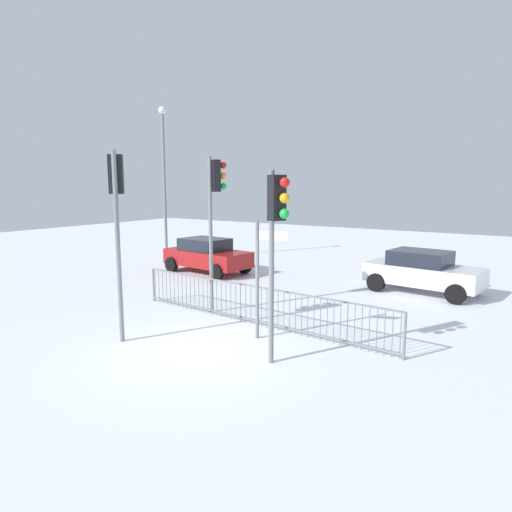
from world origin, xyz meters
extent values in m
plane|color=white|center=(0.00, 0.00, 0.00)|extent=(60.00, 60.00, 0.00)
cylinder|color=slate|center=(1.77, 0.36, 2.01)|extent=(0.11, 0.11, 4.03)
cube|color=black|center=(1.93, 0.30, 3.48)|extent=(0.32, 0.38, 0.90)
sphere|color=red|center=(2.16, 0.21, 3.78)|extent=(0.20, 0.20, 0.20)
sphere|color=orange|center=(2.16, 0.21, 3.48)|extent=(0.20, 0.20, 0.20)
sphere|color=green|center=(2.16, 0.21, 3.18)|extent=(0.20, 0.20, 0.20)
cylinder|color=slate|center=(-1.73, 2.70, 2.27)|extent=(0.11, 0.11, 4.53)
cube|color=black|center=(-1.65, 2.84, 3.98)|extent=(0.39, 0.35, 0.90)
sphere|color=red|center=(-1.53, 3.06, 4.28)|extent=(0.20, 0.20, 0.20)
sphere|color=orange|center=(-1.53, 3.06, 3.98)|extent=(0.20, 0.20, 0.20)
sphere|color=green|center=(-1.53, 3.06, 3.68)|extent=(0.20, 0.20, 0.20)
cylinder|color=slate|center=(-1.91, -0.50, 2.26)|extent=(0.11, 0.11, 4.52)
cube|color=black|center=(-2.01, -0.37, 3.97)|extent=(0.39, 0.37, 0.90)
sphere|color=red|center=(-2.18, -0.18, 4.27)|extent=(0.20, 0.20, 0.20)
sphere|color=orange|center=(-2.18, -0.18, 3.97)|extent=(0.20, 0.20, 0.20)
sphere|color=green|center=(-2.18, -0.18, 3.67)|extent=(0.20, 0.20, 0.20)
cylinder|color=slate|center=(0.68, 1.49, 1.45)|extent=(0.09, 0.09, 2.90)
cube|color=white|center=(1.06, 1.61, 2.55)|extent=(0.68, 0.23, 0.22)
cube|color=slate|center=(-0.01, 2.36, 1.05)|extent=(8.20, 0.64, 0.04)
cube|color=slate|center=(-0.01, 2.36, 0.12)|extent=(8.20, 0.64, 0.04)
cylinder|color=slate|center=(-4.02, 2.65, 0.53)|extent=(0.02, 0.02, 1.05)
cylinder|color=slate|center=(-3.84, 2.64, 0.53)|extent=(0.02, 0.02, 1.05)
cylinder|color=slate|center=(-3.66, 2.62, 0.53)|extent=(0.02, 0.02, 1.05)
cylinder|color=slate|center=(-3.48, 2.61, 0.53)|extent=(0.02, 0.02, 1.05)
cylinder|color=slate|center=(-3.31, 2.60, 0.53)|extent=(0.02, 0.02, 1.05)
cylinder|color=slate|center=(-3.13, 2.58, 0.53)|extent=(0.02, 0.02, 1.05)
cylinder|color=slate|center=(-2.95, 2.57, 0.53)|extent=(0.02, 0.02, 1.05)
cylinder|color=slate|center=(-2.77, 2.56, 0.53)|extent=(0.02, 0.02, 1.05)
cylinder|color=slate|center=(-2.59, 2.54, 0.53)|extent=(0.02, 0.02, 1.05)
cylinder|color=slate|center=(-2.42, 2.53, 0.53)|extent=(0.02, 0.02, 1.05)
cylinder|color=slate|center=(-2.24, 2.52, 0.53)|extent=(0.02, 0.02, 1.05)
cylinder|color=slate|center=(-2.06, 2.51, 0.53)|extent=(0.02, 0.02, 1.05)
cylinder|color=slate|center=(-1.88, 2.49, 0.53)|extent=(0.02, 0.02, 1.05)
cylinder|color=slate|center=(-1.70, 2.48, 0.53)|extent=(0.02, 0.02, 1.05)
cylinder|color=slate|center=(-1.52, 2.47, 0.53)|extent=(0.02, 0.02, 1.05)
cylinder|color=slate|center=(-1.35, 2.45, 0.53)|extent=(0.02, 0.02, 1.05)
cylinder|color=slate|center=(-1.17, 2.44, 0.53)|extent=(0.02, 0.02, 1.05)
cylinder|color=slate|center=(-0.99, 2.43, 0.53)|extent=(0.02, 0.02, 1.05)
cylinder|color=slate|center=(-0.81, 2.41, 0.53)|extent=(0.02, 0.02, 1.05)
cylinder|color=slate|center=(-0.63, 2.40, 0.53)|extent=(0.02, 0.02, 1.05)
cylinder|color=slate|center=(-0.46, 2.39, 0.53)|extent=(0.02, 0.02, 1.05)
cylinder|color=slate|center=(-0.28, 2.37, 0.53)|extent=(0.02, 0.02, 1.05)
cylinder|color=slate|center=(-0.10, 2.36, 0.53)|extent=(0.02, 0.02, 1.05)
cylinder|color=slate|center=(0.08, 2.35, 0.53)|extent=(0.02, 0.02, 1.05)
cylinder|color=slate|center=(0.26, 2.34, 0.53)|extent=(0.02, 0.02, 1.05)
cylinder|color=slate|center=(0.43, 2.32, 0.53)|extent=(0.02, 0.02, 1.05)
cylinder|color=slate|center=(0.61, 2.31, 0.53)|extent=(0.02, 0.02, 1.05)
cylinder|color=slate|center=(0.79, 2.30, 0.53)|extent=(0.02, 0.02, 1.05)
cylinder|color=slate|center=(0.97, 2.28, 0.53)|extent=(0.02, 0.02, 1.05)
cylinder|color=slate|center=(1.15, 2.27, 0.53)|extent=(0.02, 0.02, 1.05)
cylinder|color=slate|center=(1.32, 2.26, 0.53)|extent=(0.02, 0.02, 1.05)
cylinder|color=slate|center=(1.50, 2.24, 0.53)|extent=(0.02, 0.02, 1.05)
cylinder|color=slate|center=(1.68, 2.23, 0.53)|extent=(0.02, 0.02, 1.05)
cylinder|color=slate|center=(1.86, 2.22, 0.53)|extent=(0.02, 0.02, 1.05)
cylinder|color=slate|center=(2.04, 2.21, 0.53)|extent=(0.02, 0.02, 1.05)
cylinder|color=slate|center=(2.22, 2.19, 0.53)|extent=(0.02, 0.02, 1.05)
cylinder|color=slate|center=(2.39, 2.18, 0.53)|extent=(0.02, 0.02, 1.05)
cylinder|color=slate|center=(2.57, 2.17, 0.53)|extent=(0.02, 0.02, 1.05)
cylinder|color=slate|center=(2.75, 2.15, 0.53)|extent=(0.02, 0.02, 1.05)
cylinder|color=slate|center=(2.93, 2.14, 0.53)|extent=(0.02, 0.02, 1.05)
cylinder|color=slate|center=(3.11, 2.13, 0.53)|extent=(0.02, 0.02, 1.05)
cylinder|color=slate|center=(3.28, 2.11, 0.53)|extent=(0.02, 0.02, 1.05)
cylinder|color=slate|center=(3.46, 2.10, 0.53)|extent=(0.02, 0.02, 1.05)
cylinder|color=slate|center=(3.64, 2.09, 0.53)|extent=(0.02, 0.02, 1.05)
cylinder|color=slate|center=(3.82, 2.07, 0.53)|extent=(0.02, 0.02, 1.05)
cylinder|color=slate|center=(4.00, 2.06, 0.53)|extent=(0.02, 0.02, 1.05)
cylinder|color=slate|center=(-4.11, 2.66, 0.53)|extent=(0.06, 0.06, 1.05)
cylinder|color=slate|center=(4.09, 2.05, 0.53)|extent=(0.06, 0.06, 1.05)
cube|color=maroon|center=(-5.72, 7.33, 0.65)|extent=(3.95, 2.06, 0.65)
cube|color=#1E232D|center=(-5.87, 7.35, 1.20)|extent=(2.04, 1.68, 0.55)
cylinder|color=black|center=(-4.29, 8.05, 0.32)|extent=(0.66, 0.28, 0.64)
cylinder|color=black|center=(-4.46, 6.36, 0.32)|extent=(0.66, 0.28, 0.64)
cylinder|color=black|center=(-6.98, 8.31, 0.32)|extent=(0.66, 0.28, 0.64)
cylinder|color=black|center=(-7.14, 6.62, 0.32)|extent=(0.66, 0.28, 0.64)
cube|color=silver|center=(2.90, 8.64, 0.65)|extent=(3.97, 2.14, 0.65)
cube|color=#1E232D|center=(2.75, 8.66, 1.20)|extent=(2.06, 1.71, 0.55)
cylinder|color=black|center=(4.34, 9.33, 0.32)|extent=(0.66, 0.29, 0.64)
cylinder|color=black|center=(4.14, 7.64, 0.32)|extent=(0.66, 0.29, 0.64)
cylinder|color=black|center=(1.66, 9.65, 0.32)|extent=(0.66, 0.29, 0.64)
cylinder|color=black|center=(1.45, 7.96, 0.32)|extent=(0.66, 0.29, 0.64)
cylinder|color=slate|center=(-9.46, 8.67, 3.56)|extent=(0.14, 0.14, 7.12)
sphere|color=#F2EACC|center=(-9.46, 8.67, 7.22)|extent=(0.36, 0.36, 0.36)
camera|label=1|loc=(6.57, -7.44, 3.73)|focal=31.78mm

